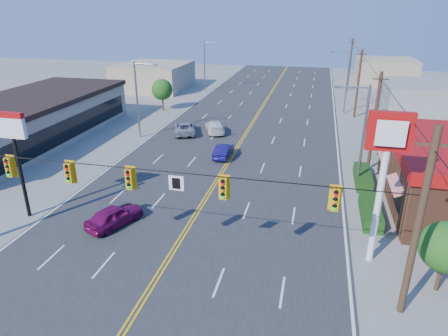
% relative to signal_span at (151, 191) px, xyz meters
% --- Properties ---
extents(ground, '(160.00, 160.00, 0.00)m').
position_rel_signal_span_xyz_m(ground, '(0.12, 0.00, -4.89)').
color(ground, gray).
rests_on(ground, ground).
extents(road, '(20.00, 120.00, 0.06)m').
position_rel_signal_span_xyz_m(road, '(0.12, 20.00, -4.86)').
color(road, '#2D2D30').
rests_on(road, ground).
extents(signal_span, '(24.32, 0.34, 9.00)m').
position_rel_signal_span_xyz_m(signal_span, '(0.00, 0.00, 0.00)').
color(signal_span, '#47301E').
rests_on(signal_span, ground).
extents(kfc_pylon, '(2.20, 0.36, 8.50)m').
position_rel_signal_span_xyz_m(kfc_pylon, '(11.12, 4.00, 1.16)').
color(kfc_pylon, white).
rests_on(kfc_pylon, ground).
extents(strip_mall, '(10.40, 26.40, 4.40)m').
position_rel_signal_span_xyz_m(strip_mall, '(-21.88, 18.00, -2.63)').
color(strip_mall, tan).
rests_on(strip_mall, ground).
extents(pizza_hut_sign, '(1.90, 0.30, 6.85)m').
position_rel_signal_span_xyz_m(pizza_hut_sign, '(-10.88, 4.00, 0.30)').
color(pizza_hut_sign, black).
rests_on(pizza_hut_sign, ground).
extents(streetlight_se, '(2.55, 0.25, 8.00)m').
position_rel_signal_span_xyz_m(streetlight_se, '(10.91, 14.00, -0.37)').
color(streetlight_se, gray).
rests_on(streetlight_se, ground).
extents(streetlight_ne, '(2.55, 0.25, 8.00)m').
position_rel_signal_span_xyz_m(streetlight_ne, '(10.91, 38.00, -0.37)').
color(streetlight_ne, gray).
rests_on(streetlight_ne, ground).
extents(streetlight_sw, '(2.55, 0.25, 8.00)m').
position_rel_signal_span_xyz_m(streetlight_sw, '(-10.67, 22.00, -0.37)').
color(streetlight_sw, gray).
rests_on(streetlight_sw, ground).
extents(streetlight_nw, '(2.55, 0.25, 8.00)m').
position_rel_signal_span_xyz_m(streetlight_nw, '(-10.67, 48.00, -0.37)').
color(streetlight_nw, gray).
rests_on(streetlight_nw, ground).
extents(utility_pole_near, '(0.28, 0.28, 8.40)m').
position_rel_signal_span_xyz_m(utility_pole_near, '(12.32, 18.00, -0.69)').
color(utility_pole_near, '#47301E').
rests_on(utility_pole_near, ground).
extents(utility_pole_mid, '(0.28, 0.28, 8.40)m').
position_rel_signal_span_xyz_m(utility_pole_mid, '(12.32, 36.00, -0.69)').
color(utility_pole_mid, '#47301E').
rests_on(utility_pole_mid, ground).
extents(utility_pole_far, '(0.28, 0.28, 8.40)m').
position_rel_signal_span_xyz_m(utility_pole_far, '(12.32, 54.00, -0.69)').
color(utility_pole_far, '#47301E').
rests_on(utility_pole_far, ground).
extents(tree_kfc_rear, '(2.94, 2.94, 4.41)m').
position_rel_signal_span_xyz_m(tree_kfc_rear, '(13.62, 22.00, -1.95)').
color(tree_kfc_rear, '#47301E').
rests_on(tree_kfc_rear, ground).
extents(tree_kfc_front, '(2.52, 2.52, 3.78)m').
position_rel_signal_span_xyz_m(tree_kfc_front, '(14.12, 2.00, -2.37)').
color(tree_kfc_front, '#47301E').
rests_on(tree_kfc_front, ground).
extents(tree_west, '(2.80, 2.80, 4.20)m').
position_rel_signal_span_xyz_m(tree_west, '(-12.88, 34.00, -2.09)').
color(tree_west, '#47301E').
rests_on(tree_west, ground).
extents(bld_east_mid, '(12.00, 10.00, 4.00)m').
position_rel_signal_span_xyz_m(bld_east_mid, '(22.12, 40.00, -2.89)').
color(bld_east_mid, gray).
rests_on(bld_east_mid, ground).
extents(bld_west_far, '(11.00, 12.00, 4.20)m').
position_rel_signal_span_xyz_m(bld_west_far, '(-19.88, 48.00, -2.79)').
color(bld_west_far, tan).
rests_on(bld_west_far, ground).
extents(bld_east_far, '(10.00, 10.00, 4.40)m').
position_rel_signal_span_xyz_m(bld_east_far, '(19.12, 62.00, -2.69)').
color(bld_east_far, tan).
rests_on(bld_east_far, ground).
extents(car_magenta, '(3.00, 4.27, 1.35)m').
position_rel_signal_span_xyz_m(car_magenta, '(-4.57, 4.13, -4.21)').
color(car_magenta, '#770D4A').
rests_on(car_magenta, ground).
extents(car_blue, '(1.30, 3.71, 1.22)m').
position_rel_signal_span_xyz_m(car_blue, '(-0.60, 17.94, -4.27)').
color(car_blue, '#160F5A').
rests_on(car_blue, ground).
extents(car_white, '(3.37, 4.88, 1.31)m').
position_rel_signal_span_xyz_m(car_white, '(-3.36, 25.40, -4.23)').
color(car_white, silver).
rests_on(car_white, ground).
extents(car_silver, '(3.62, 5.24, 1.33)m').
position_rel_signal_span_xyz_m(car_silver, '(-6.51, 24.23, -4.22)').
color(car_silver, '#BABAC0').
rests_on(car_silver, ground).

